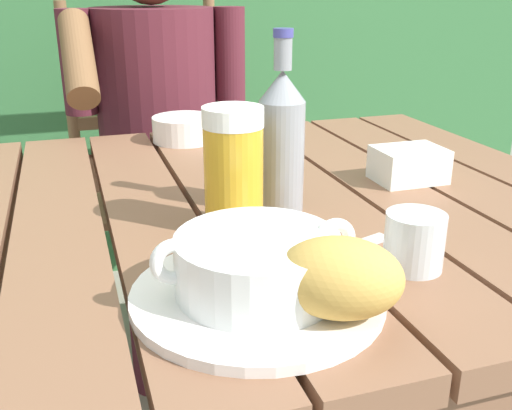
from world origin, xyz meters
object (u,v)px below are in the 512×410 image
(table_knife, at_px, (335,253))
(beer_bottle, at_px, (282,139))
(bread_roll, at_px, (337,278))
(person_eating, at_px, (160,122))
(beer_glass, at_px, (234,170))
(chair_near_diner, at_px, (155,179))
(serving_plate, at_px, (257,295))
(water_glass_small, at_px, (414,241))
(diner_bowl, at_px, (185,129))
(soup_bowl, at_px, (257,262))
(butter_tub, at_px, (407,164))

(table_knife, bearing_deg, beer_bottle, 92.89)
(bread_roll, relative_size, beer_bottle, 0.59)
(bread_roll, bearing_deg, table_knife, 65.14)
(person_eating, height_order, bread_roll, person_eating)
(person_eating, relative_size, beer_glass, 7.13)
(chair_near_diner, xyz_separation_m, serving_plate, (-0.06, -1.24, 0.26))
(serving_plate, relative_size, bread_roll, 1.76)
(water_glass_small, xyz_separation_m, diner_bowl, (-0.14, 0.68, -0.01))
(beer_glass, height_order, diner_bowl, beer_glass)
(soup_bowl, distance_m, bread_roll, 0.09)
(person_eating, relative_size, serving_plate, 4.45)
(chair_near_diner, bearing_deg, beer_glass, -91.83)
(bread_roll, distance_m, table_knife, 0.17)
(beer_glass, bearing_deg, person_eating, 87.93)
(beer_glass, distance_m, beer_bottle, 0.10)
(serving_plate, height_order, table_knife, serving_plate)
(beer_bottle, height_order, butter_tub, beer_bottle)
(beer_bottle, bearing_deg, water_glass_small, -70.09)
(chair_near_diner, height_order, bread_roll, chair_near_diner)
(diner_bowl, bearing_deg, water_glass_small, -78.63)
(water_glass_small, bearing_deg, chair_near_diner, 96.41)
(person_eating, xyz_separation_m, butter_tub, (0.31, -0.72, 0.06))
(diner_bowl, bearing_deg, soup_bowl, -95.22)
(serving_plate, bearing_deg, person_eating, 86.63)
(beer_glass, bearing_deg, table_knife, -52.27)
(table_knife, bearing_deg, diner_bowl, 95.70)
(chair_near_diner, bearing_deg, serving_plate, -92.95)
(beer_bottle, height_order, diner_bowl, beer_bottle)
(serving_plate, xyz_separation_m, beer_bottle, (0.12, 0.25, 0.10))
(person_eating, bearing_deg, beer_bottle, -85.90)
(serving_plate, distance_m, beer_bottle, 0.29)
(serving_plate, distance_m, butter_tub, 0.49)
(serving_plate, bearing_deg, butter_tub, 40.06)
(serving_plate, relative_size, diner_bowl, 2.02)
(person_eating, bearing_deg, bread_roll, -90.08)
(serving_plate, height_order, bread_roll, bread_roll)
(soup_bowl, distance_m, water_glass_small, 0.20)
(soup_bowl, relative_size, water_glass_small, 3.17)
(beer_glass, bearing_deg, bread_roll, -83.87)
(water_glass_small, bearing_deg, bread_roll, -148.67)
(water_glass_small, bearing_deg, table_knife, 142.32)
(bread_roll, bearing_deg, chair_near_diner, 89.81)
(chair_near_diner, xyz_separation_m, table_knife, (0.06, -1.16, 0.26))
(beer_glass, relative_size, diner_bowl, 1.26)
(table_knife, distance_m, diner_bowl, 0.63)
(butter_tub, distance_m, diner_bowl, 0.49)
(serving_plate, xyz_separation_m, butter_tub, (0.37, 0.31, 0.02))
(soup_bowl, height_order, butter_tub, soup_bowl)
(person_eating, relative_size, soup_bowl, 5.39)
(serving_plate, xyz_separation_m, bread_roll, (0.06, -0.07, 0.05))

